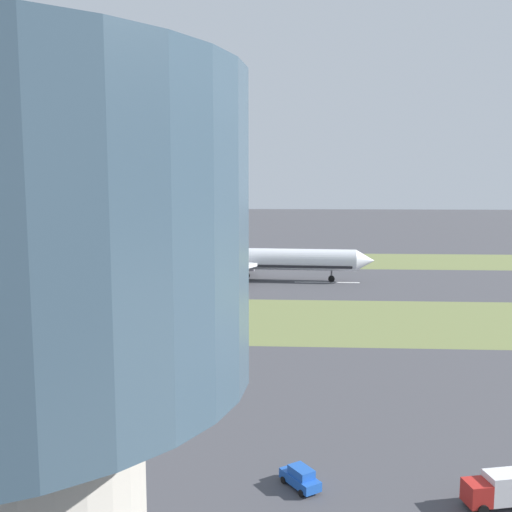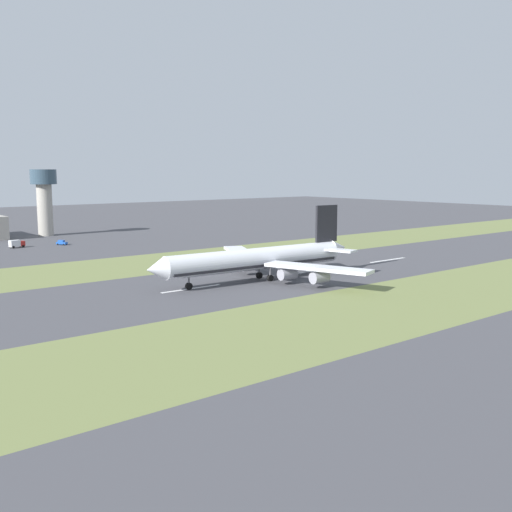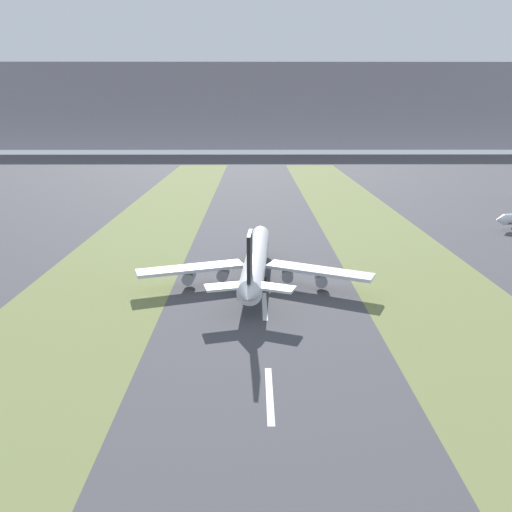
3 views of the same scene
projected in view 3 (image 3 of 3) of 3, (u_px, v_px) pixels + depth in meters
The scene contains 8 objects.
ground_plane at pixel (263, 286), 138.31m from camera, with size 800.00×800.00×0.00m, color #424247.
grass_median_west at pixel (101, 286), 138.09m from camera, with size 40.00×600.00×0.01m, color olive.
grass_median_east at pixel (425, 285), 138.54m from camera, with size 40.00×600.00×0.01m, color olive.
centreline_dash_near at pixel (270, 394), 85.90m from camera, with size 1.20×18.00×0.01m, color silver.
centreline_dash_mid at pixel (265, 306), 124.22m from camera, with size 1.20×18.00×0.01m, color silver.
centreline_dash_far at pixel (262, 259), 162.55m from camera, with size 1.20×18.00×0.01m, color silver.
airplane_main_jet at pixel (256, 261), 139.83m from camera, with size 64.02×67.21×20.20m.
mountain_ridge at pixel (255, 107), 622.81m from camera, with size 800.00×120.00×95.78m, color gray.
Camera 3 is at (-2.73, -130.15, 47.49)m, focal length 35.00 mm.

